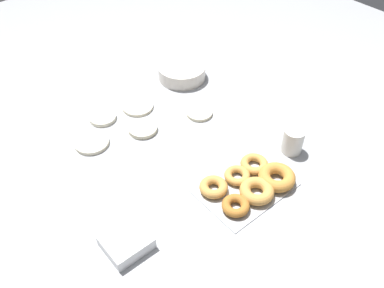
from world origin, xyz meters
The scene contains 10 objects.
ground_plane centered at (0.00, 0.00, 0.00)m, with size 3.00×3.00×0.00m, color #9EA0A5.
pancake_0 centered at (-0.11, 0.25, 0.01)m, with size 0.10×0.10×0.02m, color silver.
pancake_1 centered at (-0.21, 0.16, 0.01)m, with size 0.12×0.12×0.01m, color beige.
pancake_2 centered at (-0.04, 0.10, 0.01)m, with size 0.10×0.10×0.02m, color beige.
pancake_3 centered at (0.18, 0.04, 0.01)m, with size 0.10×0.10×0.01m, color beige.
pancake_4 centered at (0.03, 0.22, 0.01)m, with size 0.12×0.12×0.01m, color beige.
donut_tray centered at (0.07, -0.34, 0.02)m, with size 0.29×0.21×0.04m.
batter_bowl centered at (0.28, 0.27, 0.03)m, with size 0.20×0.20×0.06m.
container_stack centered at (-0.34, -0.27, 0.02)m, with size 0.12×0.11×0.04m.
paper_cup centered at (0.29, -0.31, 0.04)m, with size 0.07×0.07×0.09m.
Camera 1 is at (-0.60, -0.86, 0.96)m, focal length 38.00 mm.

